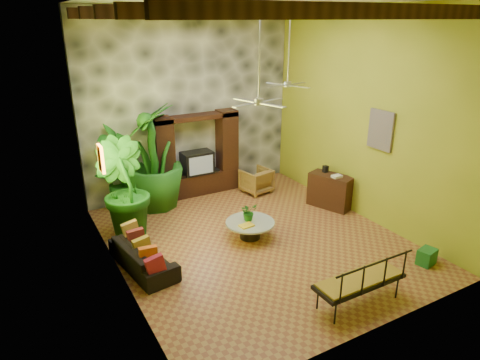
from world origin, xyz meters
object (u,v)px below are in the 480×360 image
tall_plant_a (120,167)px  green_bin (427,257)px  entertainment_center (197,161)px  coffee_table (250,227)px  side_console (330,191)px  sofa (143,256)px  iron_bench (363,279)px  tall_plant_b (122,189)px  ceiling_fan_front (259,91)px  wicker_armchair (256,181)px  ceiling_fan_back (288,76)px  tall_plant_c (153,157)px

tall_plant_a → green_bin: tall_plant_a is taller
entertainment_center → coffee_table: 3.10m
tall_plant_a → side_console: 5.46m
sofa → coffee_table: sofa is taller
iron_bench → green_bin: (2.14, 0.35, -0.37)m
tall_plant_b → iron_bench: 5.40m
coffee_table → side_console: 2.75m
sofa → coffee_table: (2.50, 0.04, -0.01)m
coffee_table → tall_plant_b: bearing=148.2°
tall_plant_a → side_console: size_ratio=2.07×
ceiling_fan_front → sofa: bearing=168.5°
ceiling_fan_front → sofa: 3.95m
sofa → iron_bench: iron_bench is taller
entertainment_center → tall_plant_b: (-2.47, -1.52, 0.17)m
wicker_armchair → tall_plant_b: tall_plant_b is taller
wicker_armchair → tall_plant_b: (-3.96, -0.77, 0.79)m
tall_plant_a → iron_bench: (2.48, -6.09, -0.62)m
sofa → entertainment_center: bearing=-48.3°
iron_bench → green_bin: bearing=9.1°
tall_plant_a → side_console: bearing=-28.4°
ceiling_fan_back → wicker_armchair: bearing=95.3°
entertainment_center → iron_bench: entertainment_center is taller
iron_bench → side_console: (2.28, 3.51, -0.09)m
entertainment_center → iron_bench: size_ratio=1.43×
tall_plant_a → coffee_table: 3.77m
tall_plant_a → tall_plant_c: size_ratio=0.84×
ceiling_fan_front → tall_plant_c: 4.00m
coffee_table → iron_bench: bearing=-82.1°
entertainment_center → ceiling_fan_front: (-0.20, -3.54, 2.44)m
ceiling_fan_front → wicker_armchair: ceiling_fan_front is taller
entertainment_center → sofa: 4.05m
entertainment_center → ceiling_fan_front: bearing=-93.2°
ceiling_fan_back → tall_plant_b: 4.67m
ceiling_fan_front → tall_plant_a: (-1.91, 3.55, -2.25)m
entertainment_center → tall_plant_a: 2.12m
ceiling_fan_front → tall_plant_a: 4.62m
ceiling_fan_back → sofa: bearing=-164.9°
sofa → green_bin: (5.06, -2.67, -0.10)m
tall_plant_b → green_bin: size_ratio=6.09×
tall_plant_a → iron_bench: bearing=-67.8°
ceiling_fan_back → tall_plant_b: bearing=174.2°
tall_plant_b → coffee_table: size_ratio=2.06×
wicker_armchair → coffee_table: size_ratio=0.69×
tall_plant_b → tall_plant_c: tall_plant_c is taller
ceiling_fan_front → green_bin: size_ratio=4.98×
wicker_armchair → coffee_table: (-1.55, -2.27, -0.09)m
entertainment_center → tall_plant_b: 2.90m
side_console → iron_bench: bearing=-144.0°
sofa → iron_bench: bearing=-144.3°
iron_bench → tall_plant_b: bearing=121.8°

